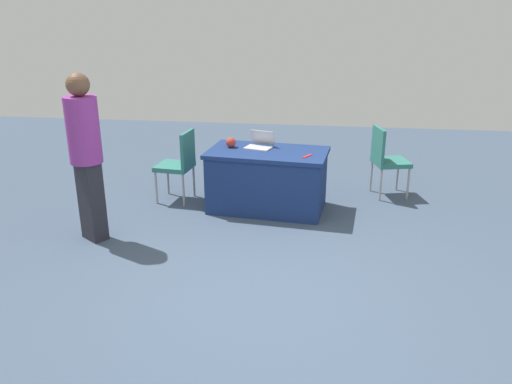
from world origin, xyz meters
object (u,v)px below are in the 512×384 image
at_px(laptop_silver, 260,145).
at_px(table_foreground, 267,180).
at_px(chair_tucked_left, 386,157).
at_px(person_attendee_standing, 85,149).
at_px(chair_near_front, 179,161).
at_px(yarn_ball, 231,142).
at_px(scissors_red, 307,156).

bearing_deg(laptop_silver, table_foreground, 147.70).
height_order(chair_tucked_left, person_attendee_standing, person_attendee_standing).
bearing_deg(chair_near_front, chair_tucked_left, -72.05).
bearing_deg(yarn_ball, laptop_silver, -174.97).
bearing_deg(table_foreground, yarn_ball, -11.99).
distance_m(table_foreground, chair_near_front, 1.20).
xyz_separation_m(chair_near_front, chair_tucked_left, (-2.71, -0.56, 0.00)).
distance_m(yarn_ball, scissors_red, 1.02).
bearing_deg(person_attendee_standing, table_foreground, 67.88).
relative_size(chair_tucked_left, yarn_ball, 7.49).
relative_size(table_foreground, chair_near_front, 1.63).
height_order(table_foreground, chair_tucked_left, chair_tucked_left).
distance_m(chair_near_front, scissors_red, 1.72).
bearing_deg(chair_tucked_left, chair_near_front, -92.58).
height_order(yarn_ball, scissors_red, yarn_ball).
height_order(person_attendee_standing, yarn_ball, person_attendee_standing).
xyz_separation_m(chair_tucked_left, person_attendee_standing, (3.33, 1.86, 0.48)).
height_order(table_foreground, scissors_red, scissors_red).
bearing_deg(table_foreground, chair_tucked_left, -155.53).
height_order(chair_tucked_left, yarn_ball, chair_tucked_left).
relative_size(person_attendee_standing, yarn_ball, 14.34).
relative_size(yarn_ball, scissors_red, 0.71).
distance_m(laptop_silver, scissors_red, 0.70).
bearing_deg(scissors_red, yarn_ball, -76.00).
relative_size(table_foreground, chair_tucked_left, 1.63).
bearing_deg(scissors_red, chair_near_front, -70.22).
distance_m(table_foreground, chair_tucked_left, 1.69).
bearing_deg(table_foreground, scissors_red, 159.03).
distance_m(chair_near_front, yarn_ball, 0.76).
bearing_deg(chair_near_front, table_foreground, -90.17).
height_order(laptop_silver, scissors_red, laptop_silver).
relative_size(chair_tucked_left, scissors_red, 5.29).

